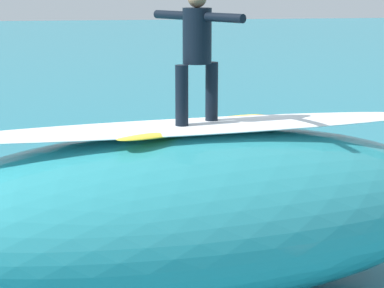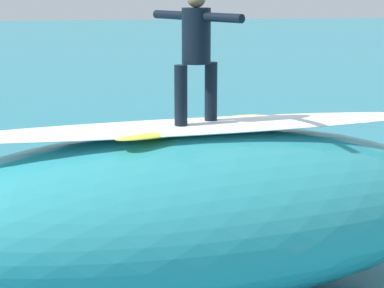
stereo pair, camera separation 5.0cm
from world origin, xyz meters
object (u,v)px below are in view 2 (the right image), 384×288
at_px(surfboard_riding, 196,127).
at_px(surfer_riding, 196,46).
at_px(surfboard_paddling, 189,203).
at_px(surfer_paddling, 184,192).

height_order(surfboard_riding, surfer_riding, surfer_riding).
xyz_separation_m(surfboard_paddling, surfer_paddling, (0.07, -0.10, 0.16)).
distance_m(surfboard_riding, surfboard_paddling, 3.97).
height_order(surfer_riding, surfboard_paddling, surfer_riding).
relative_size(surfboard_riding, surfer_paddling, 1.59).
bearing_deg(surfer_riding, surfer_paddling, -128.28).
bearing_deg(surfer_riding, surfboard_riding, 147.88).
distance_m(surfer_riding, surfboard_paddling, 4.47).
xyz_separation_m(surfboard_riding, surfer_riding, (0.00, 0.00, 0.88)).
distance_m(surfboard_riding, surfer_paddling, 3.97).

